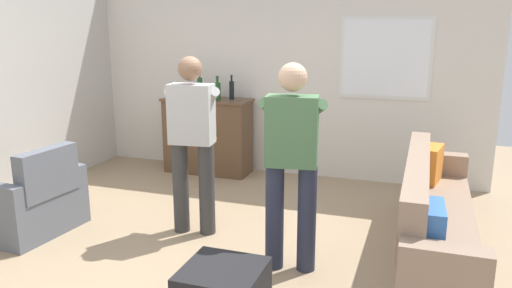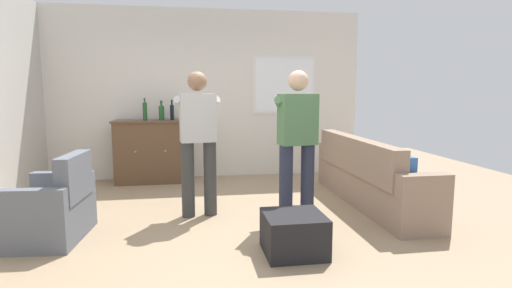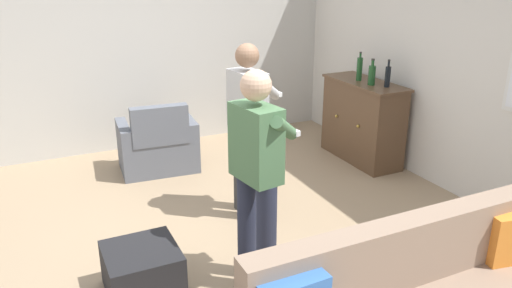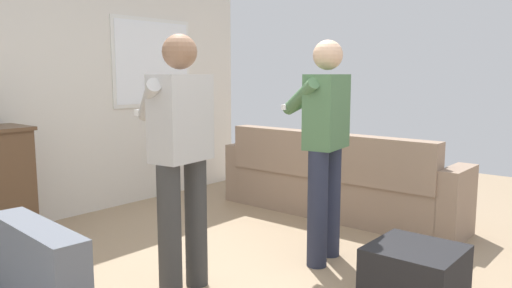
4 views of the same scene
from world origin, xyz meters
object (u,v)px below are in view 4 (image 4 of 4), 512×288
at_px(couch, 334,184).
at_px(ottoman, 415,275).
at_px(person_standing_left, 180,152).
at_px(person_standing_right, 324,140).

relative_size(couch, ottoman, 4.80).
relative_size(person_standing_left, person_standing_right, 1.00).
bearing_deg(ottoman, couch, 46.16).
height_order(ottoman, person_standing_left, person_standing_left).
bearing_deg(couch, ottoman, -133.84).
distance_m(couch, person_standing_right, 1.37).
distance_m(ottoman, person_standing_left, 1.68).
relative_size(couch, person_standing_right, 1.53).
bearing_deg(person_standing_left, person_standing_right, -21.28).
height_order(couch, person_standing_right, person_standing_right).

